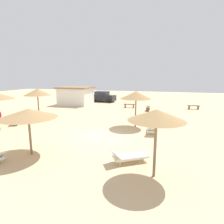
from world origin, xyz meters
TOP-DOWN VIEW (x-y plane):
  - ground_plane at (0.00, 0.00)m, footprint 80.00×80.00m
  - parasol_0 at (3.99, -4.22)m, footprint 2.32×2.32m
  - parasol_1 at (-2.51, -3.82)m, footprint 2.96×2.96m
  - parasol_3 at (1.92, 3.39)m, footprint 2.55×2.55m
  - parasol_4 at (-7.53, 3.37)m, footprint 2.54×2.54m
  - lounger_0 at (2.67, -3.28)m, footprint 1.92×1.56m
  - lounger_2 at (-8.38, 1.33)m, footprint 1.59×1.95m
  - lounger_3 at (3.39, 1.94)m, footprint 0.76×1.94m
  - bench_0 at (7.66, 13.76)m, footprint 1.54×0.63m
  - bench_1 at (2.19, 11.08)m, footprint 0.45×1.51m
  - bench_2 at (-0.44, 12.58)m, footprint 1.50×0.41m
  - parked_car at (-5.73, 17.06)m, footprint 4.18×2.39m
  - beach_cabana at (-8.53, 13.04)m, footprint 4.70×3.99m

SIDE VIEW (x-z plane):
  - ground_plane at x=0.00m, z-range 0.00..0.00m
  - lounger_2 at x=-8.38m, z-range -0.01..0.63m
  - lounger_3 at x=3.39m, z-range -0.02..0.65m
  - lounger_0 at x=2.67m, z-range -0.06..0.70m
  - bench_0 at x=7.66m, z-range 0.10..0.59m
  - bench_1 at x=2.19m, z-range 0.10..0.59m
  - bench_2 at x=-0.44m, z-range 0.10..0.59m
  - parked_car at x=-5.73m, z-range -0.04..1.68m
  - beach_cabana at x=-8.53m, z-range 0.02..2.63m
  - parasol_1 at x=-2.51m, z-range 1.00..3.50m
  - parasol_0 at x=3.99m, z-range 1.19..4.05m
  - parasol_3 at x=1.92m, z-range 1.15..4.10m
  - parasol_4 at x=-7.53m, z-range 1.16..4.14m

